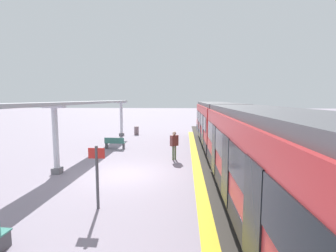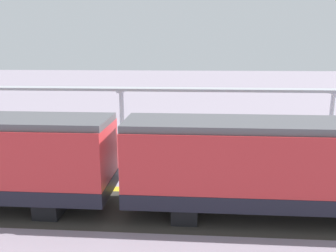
{
  "view_description": "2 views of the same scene",
  "coord_description": "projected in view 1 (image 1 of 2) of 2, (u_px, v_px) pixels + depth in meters",
  "views": [
    {
      "loc": [
        -2.98,
        11.87,
        3.78
      ],
      "look_at": [
        -1.92,
        -3.66,
        2.06
      ],
      "focal_mm": 26.38,
      "sensor_mm": 36.0,
      "label": 1
    },
    {
      "loc": [
        -16.76,
        -4.27,
        5.79
      ],
      "look_at": [
        0.51,
        -3.04,
        1.88
      ],
      "focal_mm": 35.27,
      "sensor_mm": 36.0,
      "label": 2
    }
  ],
  "objects": [
    {
      "name": "tactile_edge_strip",
      "position": [
        198.0,
        176.0,
        12.14
      ],
      "size": [
        0.5,
        32.36,
        0.01
      ],
      "primitive_type": "cube",
      "color": "gold",
      "rests_on": "ground"
    },
    {
      "name": "canopy_pillar_nearest",
      "position": [
        121.0,
        119.0,
        25.08
      ],
      "size": [
        1.1,
        0.44,
        3.45
      ],
      "color": "slate",
      "rests_on": "ground"
    },
    {
      "name": "train_near_carriage",
      "position": [
        217.0,
        123.0,
        19.63
      ],
      "size": [
        2.65,
        11.87,
        3.48
      ],
      "color": "red",
      "rests_on": "ground"
    },
    {
      "name": "platform_info_sign",
      "position": [
        97.0,
        171.0,
        8.39
      ],
      "size": [
        0.56,
        0.1,
        2.2
      ],
      "color": "#4C4C51",
      "rests_on": "ground"
    },
    {
      "name": "trash_bin",
      "position": [
        136.0,
        130.0,
        26.19
      ],
      "size": [
        0.48,
        0.48,
        0.86
      ],
      "primitive_type": "cylinder",
      "color": "slate",
      "rests_on": "ground"
    },
    {
      "name": "canopy_pillar_second",
      "position": [
        56.0,
        139.0,
        12.33
      ],
      "size": [
        1.1,
        0.44,
        3.45
      ],
      "color": "slate",
      "rests_on": "ground"
    },
    {
      "name": "passenger_waiting_near_edge",
      "position": [
        174.0,
        142.0,
        15.22
      ],
      "size": [
        0.53,
        0.53,
        1.78
      ],
      "color": "#536841",
      "rests_on": "ground"
    },
    {
      "name": "bench_mid_platform",
      "position": [
        115.0,
        143.0,
        18.7
      ],
      "size": [
        1.5,
        0.45,
        0.86
      ],
      "color": "#397567",
      "rests_on": "ground"
    },
    {
      "name": "ground_plane",
      "position": [
        125.0,
        174.0,
        12.39
      ],
      "size": [
        176.0,
        176.0,
        0.0
      ],
      "primitive_type": "plane",
      "color": "gray"
    },
    {
      "name": "train_far_carriage",
      "position": [
        270.0,
        165.0,
        7.29
      ],
      "size": [
        2.65,
        11.87,
        3.48
      ],
      "color": "red",
      "rests_on": "ground"
    },
    {
      "name": "canopy_beam",
      "position": [
        56.0,
        104.0,
        12.34
      ],
      "size": [
        1.2,
        26.08,
        0.16
      ],
      "primitive_type": "cube",
      "color": "#A8AAB2",
      "rests_on": "canopy_pillar_nearest"
    },
    {
      "name": "trackbed",
      "position": [
        236.0,
        177.0,
        12.02
      ],
      "size": [
        3.2,
        44.36,
        0.01
      ],
      "primitive_type": "cube",
      "color": "#38332D",
      "rests_on": "ground"
    }
  ]
}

